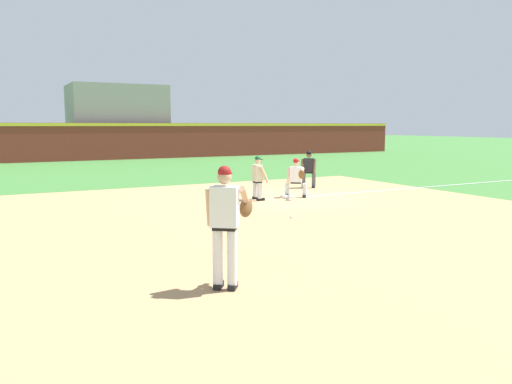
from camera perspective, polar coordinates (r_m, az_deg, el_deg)
ground_plane at (r=16.82m, az=3.68°, el=-0.72°), size 160.00×160.00×0.00m
infield_dirt_patch at (r=12.15m, az=1.46°, el=-3.93°), size 18.00×18.00×0.01m
foul_line_stripe at (r=20.46m, az=17.75°, el=0.45°), size 11.67×0.10×0.00m
first_base_bag at (r=16.81m, az=3.68°, el=-0.57°), size 0.38×0.38×0.09m
baseball at (r=13.23m, az=4.05°, el=-2.85°), size 0.07×0.07×0.07m
pitcher at (r=7.39m, az=-3.42°, el=-3.17°), size 0.85×0.55×1.86m
first_baseman at (r=16.93m, az=4.62°, el=1.83°), size 0.72×1.09×1.34m
baserunner at (r=16.30m, az=0.21°, el=1.84°), size 0.49×0.63×1.46m
umpire at (r=19.63m, az=6.05°, el=2.78°), size 0.68×0.66×1.46m
outfield_wall at (r=37.22m, az=-14.38°, el=5.79°), size 48.00×0.54×2.60m
stadium_seating_block at (r=40.45m, az=-15.57°, el=7.81°), size 6.98×5.05×5.45m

